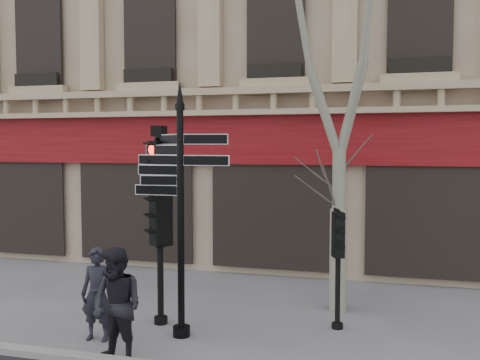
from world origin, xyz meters
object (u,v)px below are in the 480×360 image
object	(u,v)px
plane_tree	(341,29)
pedestrian_a	(97,294)
fingerpost	(180,166)
pedestrian_b	(117,306)
traffic_signal_main	(160,200)
traffic_signal_secondary	(338,248)

from	to	relation	value
plane_tree	pedestrian_a	distance (m)	6.94
fingerpost	pedestrian_b	world-z (taller)	fingerpost
traffic_signal_main	plane_tree	bearing A→B (deg)	52.17
traffic_signal_main	traffic_signal_secondary	world-z (taller)	traffic_signal_main
fingerpost	traffic_signal_main	world-z (taller)	fingerpost
traffic_signal_secondary	traffic_signal_main	bearing A→B (deg)	171.45
traffic_signal_main	traffic_signal_secondary	size ratio (longest dim) A/B	1.73
traffic_signal_secondary	pedestrian_a	bearing A→B (deg)	-176.03
plane_tree	pedestrian_a	xyz separation A→B (m)	(-3.95, -2.82, -4.97)
fingerpost	plane_tree	xyz separation A→B (m)	(2.59, 2.25, 2.71)
plane_tree	pedestrian_b	size ratio (longest dim) A/B	4.46
traffic_signal_secondary	fingerpost	bearing A→B (deg)	-175.95
traffic_signal_main	traffic_signal_secondary	bearing A→B (deg)	34.83
traffic_signal_secondary	pedestrian_b	distance (m)	4.15
traffic_signal_main	plane_tree	distance (m)	4.98
fingerpost	traffic_signal_main	bearing A→B (deg)	152.45
pedestrian_b	fingerpost	bearing A→B (deg)	84.99
traffic_signal_secondary	pedestrian_a	size ratio (longest dim) A/B	1.34
fingerpost	pedestrian_b	size ratio (longest dim) A/B	2.48
pedestrian_a	traffic_signal_secondary	bearing A→B (deg)	18.54
traffic_signal_secondary	pedestrian_a	xyz separation A→B (m)	(-4.04, -1.73, -0.72)
fingerpost	plane_tree	distance (m)	4.37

